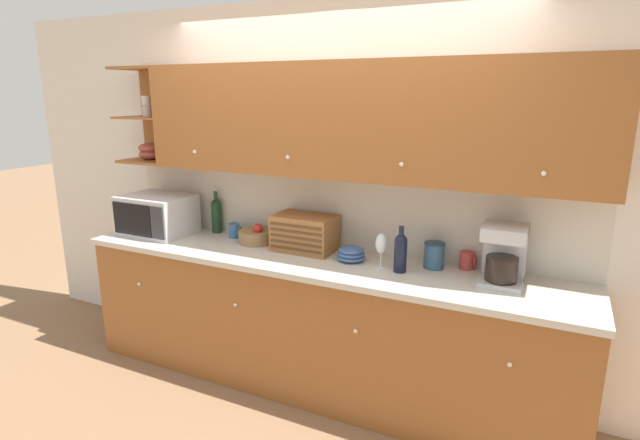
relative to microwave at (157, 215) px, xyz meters
The scene contains 16 objects.
ground_plane 1.76m from the microwave, 12.08° to the left, with size 24.00×24.00×0.00m, color #896647.
wall_back 1.41m from the microwave, 13.28° to the left, with size 5.80×0.06×2.60m.
counter_unit 1.49m from the microwave, ahead, with size 3.42×0.63×0.93m.
backsplash_panel 1.39m from the microwave, 11.84° to the left, with size 3.40×0.01×0.53m.
upper_cabinets 1.70m from the microwave, ahead, with size 3.40×0.36×0.71m.
microwave is the anchor object (origin of this frame).
second_wine_bottle 0.45m from the microwave, 30.71° to the left, with size 0.08×0.08×0.33m.
mug 0.63m from the microwave, 15.68° to the left, with size 0.09×0.08×0.11m.
fruit_basket 0.83m from the microwave, ahead, with size 0.25×0.25×0.15m.
bread_box 1.23m from the microwave, ahead, with size 0.42×0.27×0.25m.
bowl_stack_on_counter 1.60m from the microwave, ahead, with size 0.19×0.19×0.09m.
wine_glass 1.81m from the microwave, ahead, with size 0.07×0.07×0.22m.
wine_bottle 1.94m from the microwave, ahead, with size 0.08×0.08×0.29m.
storage_canister 2.12m from the microwave, ahead, with size 0.13×0.13×0.16m.
mug_blue_second 2.31m from the microwave, ahead, with size 0.10×0.09×0.11m.
coffee_maker 2.52m from the microwave, ahead, with size 0.24×0.25×0.35m.
Camera 1 is at (1.40, -3.09, 1.99)m, focal length 28.00 mm.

